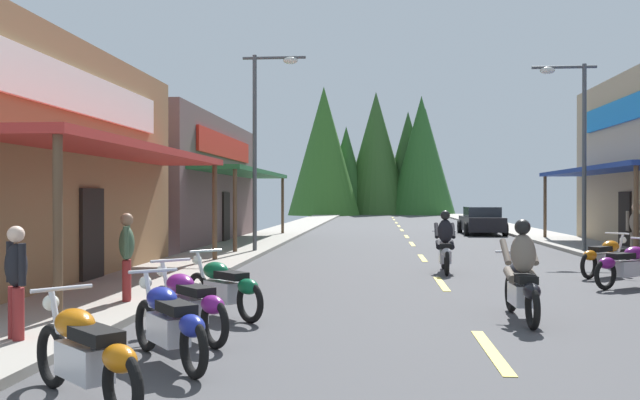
# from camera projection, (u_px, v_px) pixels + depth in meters

# --- Properties ---
(ground) EXTENTS (10.18, 85.32, 0.10)m
(ground) POSITION_uv_depth(u_px,v_px,m) (410.00, 243.00, 28.35)
(ground) COLOR #424244
(sidewalk_left) EXTENTS (2.55, 85.32, 0.12)m
(sidewalk_left) POSITION_uv_depth(u_px,v_px,m) (262.00, 239.00, 28.89)
(sidewalk_left) COLOR gray
(sidewalk_left) RESTS_ON ground
(sidewalk_right) EXTENTS (2.55, 85.32, 0.12)m
(sidewalk_right) POSITION_uv_depth(u_px,v_px,m) (564.00, 241.00, 27.80)
(sidewalk_right) COLOR gray
(sidewalk_right) RESTS_ON ground
(centerline_dashes) EXTENTS (0.16, 60.60, 0.01)m
(centerline_dashes) POSITION_uv_depth(u_px,v_px,m) (406.00, 236.00, 31.98)
(centerline_dashes) COLOR #E0C64C
(centerline_dashes) RESTS_ON ground
(storefront_left_far) EXTENTS (9.23, 12.68, 5.08)m
(storefront_left_far) POSITION_uv_depth(u_px,v_px,m) (138.00, 182.00, 27.71)
(storefront_left_far) COLOR brown
(storefront_left_far) RESTS_ON ground
(streetlamp_left) EXTENTS (2.12, 0.30, 6.65)m
(streetlamp_left) POSITION_uv_depth(u_px,v_px,m) (264.00, 126.00, 22.24)
(streetlamp_left) COLOR #474C51
(streetlamp_left) RESTS_ON ground
(streetlamp_right) EXTENTS (2.12, 0.30, 6.35)m
(streetlamp_right) POSITION_uv_depth(u_px,v_px,m) (575.00, 131.00, 22.26)
(streetlamp_right) COLOR #474C51
(streetlamp_right) RESTS_ON ground
(motorcycle_parked_right_5) EXTENTS (1.82, 1.30, 1.04)m
(motorcycle_parked_right_5) POSITION_uv_depth(u_px,v_px,m) (628.00, 264.00, 14.00)
(motorcycle_parked_right_5) COLOR black
(motorcycle_parked_right_5) RESTS_ON ground
(motorcycle_parked_right_6) EXTENTS (1.65, 1.51, 1.04)m
(motorcycle_parked_right_6) POSITION_uv_depth(u_px,v_px,m) (605.00, 256.00, 15.90)
(motorcycle_parked_right_6) COLOR black
(motorcycle_parked_right_6) RESTS_ON ground
(motorcycle_parked_left_0) EXTENTS (1.66, 1.50, 1.04)m
(motorcycle_parked_left_0) POSITION_uv_depth(u_px,v_px,m) (85.00, 352.00, 6.10)
(motorcycle_parked_left_0) COLOR black
(motorcycle_parked_left_0) RESTS_ON ground
(motorcycle_parked_left_1) EXTENTS (1.40, 1.74, 1.04)m
(motorcycle_parked_left_1) POSITION_uv_depth(u_px,v_px,m) (169.00, 322.00, 7.59)
(motorcycle_parked_left_1) COLOR black
(motorcycle_parked_left_1) RESTS_ON ground
(motorcycle_parked_left_2) EXTENTS (1.53, 1.63, 1.04)m
(motorcycle_parked_left_2) POSITION_uv_depth(u_px,v_px,m) (188.00, 303.00, 8.93)
(motorcycle_parked_left_2) COLOR black
(motorcycle_parked_left_2) RESTS_ON ground
(motorcycle_parked_left_3) EXTENTS (1.62, 1.55, 1.04)m
(motorcycle_parked_left_3) POSITION_uv_depth(u_px,v_px,m) (224.00, 286.00, 10.60)
(motorcycle_parked_left_3) COLOR black
(motorcycle_parked_left_3) RESTS_ON ground
(rider_cruising_lead) EXTENTS (0.60, 2.14, 1.57)m
(rider_cruising_lead) POSITION_uv_depth(u_px,v_px,m) (522.00, 278.00, 10.25)
(rider_cruising_lead) COLOR black
(rider_cruising_lead) RESTS_ON ground
(rider_cruising_trailing) EXTENTS (0.60, 2.14, 1.57)m
(rider_cruising_trailing) POSITION_uv_depth(u_px,v_px,m) (445.00, 247.00, 16.82)
(rider_cruising_trailing) COLOR black
(rider_cruising_trailing) RESTS_ON ground
(pedestrian_by_shop) EXTENTS (0.44, 0.44, 1.73)m
(pedestrian_by_shop) POSITION_uv_depth(u_px,v_px,m) (636.00, 228.00, 19.44)
(pedestrian_by_shop) COLOR #726659
(pedestrian_by_shop) RESTS_ON ground
(pedestrian_browsing) EXTENTS (0.44, 0.44, 1.55)m
(pedestrian_browsing) POSITION_uv_depth(u_px,v_px,m) (16.00, 278.00, 8.37)
(pedestrian_browsing) COLOR maroon
(pedestrian_browsing) RESTS_ON ground
(pedestrian_waiting) EXTENTS (0.35, 0.55, 1.63)m
(pedestrian_waiting) POSITION_uv_depth(u_px,v_px,m) (127.00, 253.00, 11.48)
(pedestrian_waiting) COLOR maroon
(pedestrian_waiting) RESTS_ON ground
(parked_car_curbside) EXTENTS (2.09, 4.31, 1.40)m
(parked_car_curbside) POSITION_uv_depth(u_px,v_px,m) (482.00, 221.00, 33.85)
(parked_car_curbside) COLOR black
(parked_car_curbside) RESTS_ON ground
(treeline_backdrop) EXTENTS (17.96, 12.52, 13.48)m
(treeline_backdrop) POSITION_uv_depth(u_px,v_px,m) (376.00, 158.00, 72.46)
(treeline_backdrop) COLOR #295423
(treeline_backdrop) RESTS_ON ground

